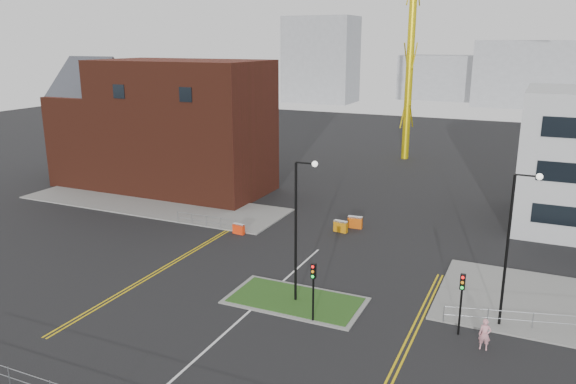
# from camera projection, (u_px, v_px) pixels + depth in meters

# --- Properties ---
(ground) EXTENTS (200.00, 200.00, 0.00)m
(ground) POSITION_uv_depth(u_px,v_px,m) (199.00, 357.00, 29.30)
(ground) COLOR black
(ground) RESTS_ON ground
(pavement_left) EXTENTS (28.00, 8.00, 0.12)m
(pavement_left) POSITION_uv_depth(u_px,v_px,m) (152.00, 203.00, 56.61)
(pavement_left) COLOR slate
(pavement_left) RESTS_ON ground
(island_kerb) EXTENTS (8.60, 4.60, 0.08)m
(island_kerb) POSITION_uv_depth(u_px,v_px,m) (295.00, 301.00, 35.51)
(island_kerb) COLOR slate
(island_kerb) RESTS_ON ground
(grass_island) EXTENTS (8.00, 4.00, 0.12)m
(grass_island) POSITION_uv_depth(u_px,v_px,m) (295.00, 300.00, 35.51)
(grass_island) COLOR #264A18
(grass_island) RESTS_ON ground
(brick_building) EXTENTS (24.20, 10.07, 14.24)m
(brick_building) POSITION_uv_depth(u_px,v_px,m) (160.00, 127.00, 61.29)
(brick_building) COLOR #4C1E13
(brick_building) RESTS_ON ground
(streetlamp_island) EXTENTS (1.46, 0.36, 9.18)m
(streetlamp_island) POSITION_uv_depth(u_px,v_px,m) (299.00, 220.00, 34.02)
(streetlamp_island) COLOR black
(streetlamp_island) RESTS_ON ground
(streetlamp_right_near) EXTENTS (1.46, 0.36, 9.18)m
(streetlamp_right_near) POSITION_uv_depth(u_px,v_px,m) (513.00, 238.00, 30.97)
(streetlamp_right_near) COLOR black
(streetlamp_right_near) RESTS_ON ground
(traffic_light_island) EXTENTS (0.28, 0.33, 3.65)m
(traffic_light_island) POSITION_uv_depth(u_px,v_px,m) (313.00, 281.00, 32.28)
(traffic_light_island) COLOR black
(traffic_light_island) RESTS_ON ground
(traffic_light_right) EXTENTS (0.28, 0.33, 3.65)m
(traffic_light_right) POSITION_uv_depth(u_px,v_px,m) (462.00, 292.00, 30.83)
(traffic_light_right) COLOR black
(traffic_light_right) RESTS_ON ground
(railing_left) EXTENTS (6.05, 0.05, 1.10)m
(railing_left) POSITION_uv_depth(u_px,v_px,m) (206.00, 219.00, 49.31)
(railing_left) COLOR gray
(railing_left) RESTS_ON ground
(centre_line) EXTENTS (0.15, 30.00, 0.01)m
(centre_line) POSITION_uv_depth(u_px,v_px,m) (219.00, 339.00, 31.05)
(centre_line) COLOR silver
(centre_line) RESTS_ON ground
(yellow_left_a) EXTENTS (0.12, 24.00, 0.01)m
(yellow_left_a) POSITION_uv_depth(u_px,v_px,m) (171.00, 262.00, 41.68)
(yellow_left_a) COLOR gold
(yellow_left_a) RESTS_ON ground
(yellow_left_b) EXTENTS (0.12, 24.00, 0.01)m
(yellow_left_b) POSITION_uv_depth(u_px,v_px,m) (174.00, 263.00, 41.56)
(yellow_left_b) COLOR gold
(yellow_left_b) RESTS_ON ground
(yellow_right_a) EXTENTS (0.12, 20.00, 0.01)m
(yellow_right_a) POSITION_uv_depth(u_px,v_px,m) (406.00, 341.00, 30.76)
(yellow_right_a) COLOR gold
(yellow_right_a) RESTS_ON ground
(yellow_right_b) EXTENTS (0.12, 20.00, 0.01)m
(yellow_right_b) POSITION_uv_depth(u_px,v_px,m) (411.00, 343.00, 30.64)
(yellow_right_b) COLOR gold
(yellow_right_b) RESTS_ON ground
(skyline_a) EXTENTS (18.00, 12.00, 22.00)m
(skyline_a) POSITION_uv_depth(u_px,v_px,m) (321.00, 60.00, 147.82)
(skyline_a) COLOR gray
(skyline_a) RESTS_ON ground
(skyline_b) EXTENTS (24.00, 12.00, 16.00)m
(skyline_b) POSITION_uv_depth(u_px,v_px,m) (526.00, 74.00, 137.38)
(skyline_b) COLOR gray
(skyline_b) RESTS_ON ground
(skyline_d) EXTENTS (30.00, 12.00, 12.00)m
(skyline_d) POSITION_uv_depth(u_px,v_px,m) (456.00, 78.00, 153.89)
(skyline_d) COLOR gray
(skyline_d) RESTS_ON ground
(pedestrian) EXTENTS (0.65, 0.44, 1.73)m
(pedestrian) POSITION_uv_depth(u_px,v_px,m) (485.00, 334.00, 29.79)
(pedestrian) COLOR pink
(pedestrian) RESTS_ON ground
(barrier_left) EXTENTS (1.10, 0.49, 0.90)m
(barrier_left) POSITION_uv_depth(u_px,v_px,m) (239.00, 228.00, 47.74)
(barrier_left) COLOR #F1330D
(barrier_left) RESTS_ON ground
(barrier_mid) EXTENTS (1.29, 0.51, 1.06)m
(barrier_mid) POSITION_uv_depth(u_px,v_px,m) (355.00, 222.00, 49.22)
(barrier_mid) COLOR #CA500B
(barrier_mid) RESTS_ON ground
(barrier_right) EXTENTS (1.25, 0.55, 1.01)m
(barrier_right) POSITION_uv_depth(u_px,v_px,m) (341.00, 226.00, 48.20)
(barrier_right) COLOR #C3760A
(barrier_right) RESTS_ON ground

